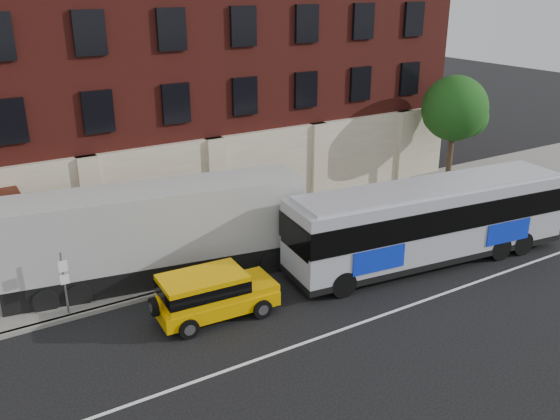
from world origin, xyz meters
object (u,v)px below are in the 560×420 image
city_bus (430,220)px  shipping_container (157,235)px  street_tree (455,111)px  sign_pole (64,281)px  yellow_suv (210,293)px

city_bus → shipping_container: bearing=157.0°
city_bus → shipping_container: size_ratio=1.09×
street_tree → shipping_container: (-18.23, -2.20, -2.52)m
sign_pole → shipping_container: (3.81, 1.14, 0.44)m
shipping_container → city_bus: bearing=-23.0°
street_tree → shipping_container: size_ratio=0.53×
yellow_suv → shipping_container: shipping_container is taller
sign_pole → yellow_suv: sign_pole is taller
sign_pole → shipping_container: shipping_container is taller
city_bus → yellow_suv: bearing=176.4°
street_tree → shipping_container: 18.54m
sign_pole → street_tree: 22.49m
yellow_suv → shipping_container: size_ratio=0.39×
yellow_suv → street_tree: bearing=18.5°
sign_pole → shipping_container: size_ratio=0.21×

